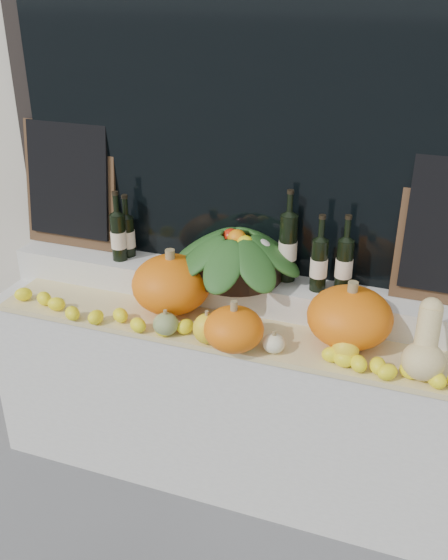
# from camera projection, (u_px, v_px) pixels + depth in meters

# --- Properties ---
(display_sill) EXTENTS (2.30, 0.55, 0.88)m
(display_sill) POSITION_uv_depth(u_px,v_px,m) (229.00, 398.00, 3.04)
(display_sill) COLOR silver
(display_sill) RESTS_ON ground
(rear_tier) EXTENTS (2.30, 0.25, 0.16)m
(rear_tier) POSITION_uv_depth(u_px,v_px,m) (240.00, 290.00, 2.93)
(rear_tier) COLOR silver
(rear_tier) RESTS_ON display_sill
(straw_bedding) EXTENTS (2.10, 0.32, 0.02)m
(straw_bedding) POSITION_uv_depth(u_px,v_px,m) (220.00, 331.00, 2.73)
(straw_bedding) COLOR tan
(straw_bedding) RESTS_ON display_sill
(pumpkin_left) EXTENTS (0.41, 0.41, 0.26)m
(pumpkin_left) POSITION_uv_depth(u_px,v_px,m) (171.00, 284.00, 2.82)
(pumpkin_left) COLOR orange
(pumpkin_left) RESTS_ON straw_bedding
(pumpkin_right) EXTENTS (0.47, 0.47, 0.24)m
(pumpkin_right) POSITION_uv_depth(u_px,v_px,m) (350.00, 317.00, 2.57)
(pumpkin_right) COLOR orange
(pumpkin_right) RESTS_ON straw_bedding
(pumpkin_center) EXTENTS (0.32, 0.32, 0.18)m
(pumpkin_center) POSITION_uv_depth(u_px,v_px,m) (234.00, 329.00, 2.55)
(pumpkin_center) COLOR orange
(pumpkin_center) RESTS_ON straw_bedding
(butternut_squash) EXTENTS (0.16, 0.22, 0.30)m
(butternut_squash) POSITION_uv_depth(u_px,v_px,m) (425.00, 348.00, 2.37)
(butternut_squash) COLOR #DFC583
(butternut_squash) RESTS_ON straw_bedding
(decorative_gourds) EXTENTS (0.87, 0.17, 0.15)m
(decorative_gourds) POSITION_uv_depth(u_px,v_px,m) (240.00, 335.00, 2.57)
(decorative_gourds) COLOR #34601C
(decorative_gourds) RESTS_ON straw_bedding
(lemon_heap) EXTENTS (2.20, 0.16, 0.06)m
(lemon_heap) POSITION_uv_depth(u_px,v_px,m) (211.00, 335.00, 2.62)
(lemon_heap) COLOR #FFF31A
(lemon_heap) RESTS_ON straw_bedding
(produce_bowl) EXTENTS (0.64, 0.64, 0.24)m
(produce_bowl) POSITION_uv_depth(u_px,v_px,m) (237.00, 253.00, 2.83)
(produce_bowl) COLOR black
(produce_bowl) RESTS_ON rear_tier
(wine_bottle_far_left) EXTENTS (0.08, 0.08, 0.35)m
(wine_bottle_far_left) POSITION_uv_depth(u_px,v_px,m) (118.00, 236.00, 2.99)
(wine_bottle_far_left) COLOR black
(wine_bottle_far_left) RESTS_ON rear_tier
(wine_bottle_near_left) EXTENTS (0.08, 0.08, 0.31)m
(wine_bottle_near_left) POSITION_uv_depth(u_px,v_px,m) (127.00, 236.00, 3.04)
(wine_bottle_near_left) COLOR black
(wine_bottle_near_left) RESTS_ON rear_tier
(wine_bottle_tall) EXTENTS (0.08, 0.08, 0.43)m
(wine_bottle_tall) POSITION_uv_depth(u_px,v_px,m) (288.00, 247.00, 2.78)
(wine_bottle_tall) COLOR black
(wine_bottle_tall) RESTS_ON rear_tier
(wine_bottle_near_right) EXTENTS (0.08, 0.08, 0.35)m
(wine_bottle_near_right) POSITION_uv_depth(u_px,v_px,m) (319.00, 264.00, 2.71)
(wine_bottle_near_right) COLOR black
(wine_bottle_near_right) RESTS_ON rear_tier
(wine_bottle_far_right) EXTENTS (0.08, 0.08, 0.35)m
(wine_bottle_far_right) POSITION_uv_depth(u_px,v_px,m) (344.00, 264.00, 2.70)
(wine_bottle_far_right) COLOR black
(wine_bottle_far_right) RESTS_ON rear_tier
(chalkboard_left) EXTENTS (0.50, 0.11, 0.62)m
(chalkboard_left) POSITION_uv_depth(u_px,v_px,m) (69.00, 183.00, 3.08)
(chalkboard_left) COLOR #4C331E
(chalkboard_left) RESTS_ON rear_tier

